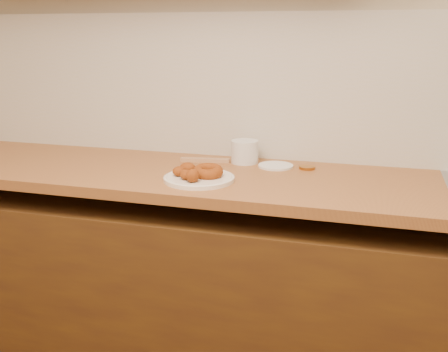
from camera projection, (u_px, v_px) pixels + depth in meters
The scene contains 11 objects.
wall_back at pixel (317, 50), 2.08m from camera, with size 4.00×0.02×2.70m, color tan.
base_cabinet at pixel (296, 306), 2.05m from camera, with size 3.60×0.60×0.77m, color #4F3110.
butcher_block at pixel (139, 172), 2.09m from camera, with size 2.30×0.62×0.04m, color #9C6230.
backsplash at pixel (315, 89), 2.11m from camera, with size 3.60×0.02×0.60m, color beige.
donut_plate at pixel (199, 179), 1.90m from camera, with size 0.26×0.26×0.01m, color silver.
ring_donut at pixel (208, 171), 1.89m from camera, with size 0.11×0.11×0.04m, color #8F380E.
fried_dough_chunks at pixel (187, 172), 1.88m from camera, with size 0.13×0.18×0.05m.
plastic_tub at pixel (245, 152), 2.15m from camera, with size 0.11×0.11×0.09m, color silver.
tub_lid at pixel (276, 166), 2.09m from camera, with size 0.14×0.14×0.01m, color white.
brass_jar_lid at pixel (307, 168), 2.06m from camera, with size 0.06×0.06×0.01m, color #AA6C24.
wooden_utensil at pixel (205, 160), 2.17m from camera, with size 0.20×0.02×0.02m, color #AC7F57.
Camera 1 is at (0.24, -0.15, 1.42)m, focal length 42.00 mm.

